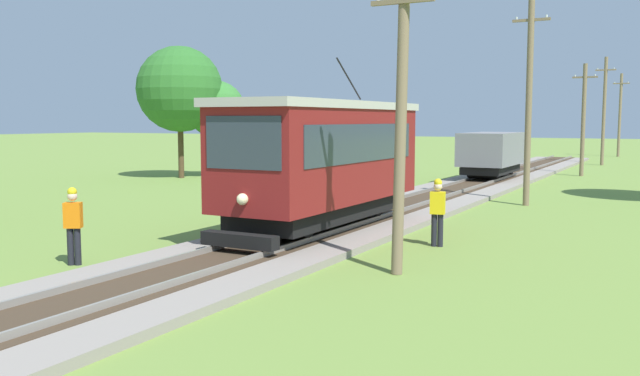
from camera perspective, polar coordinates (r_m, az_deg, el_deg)
red_tram at (r=19.25m, az=0.33°, el=2.48°), size 2.60×8.54×4.79m
freight_car at (r=37.03m, az=14.26°, el=2.90°), size 2.40×5.20×2.31m
utility_pole_near_tram at (r=14.46m, az=6.85°, el=6.01°), size 1.40×0.53×6.55m
utility_pole_mid at (r=27.10m, az=17.22°, el=7.21°), size 1.40×0.29×8.00m
utility_pole_far at (r=42.57m, az=21.34°, el=5.48°), size 1.40×0.24×6.56m
utility_pole_distant at (r=53.52m, az=22.85°, el=6.08°), size 1.40×0.38×7.84m
utility_pole_horizon at (r=66.83m, az=23.98°, el=5.72°), size 1.40×0.47×7.46m
track_worker at (r=16.30m, az=-20.10°, el=-2.74°), size 0.45×0.40×1.78m
second_worker at (r=17.83m, az=9.89°, el=-1.77°), size 0.42×0.31×1.78m
tree_left_far at (r=39.24m, az=-11.76°, el=8.16°), size 4.83×4.83×7.44m
tree_right_far at (r=39.51m, az=-8.75°, el=6.55°), size 3.29×3.29×5.55m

